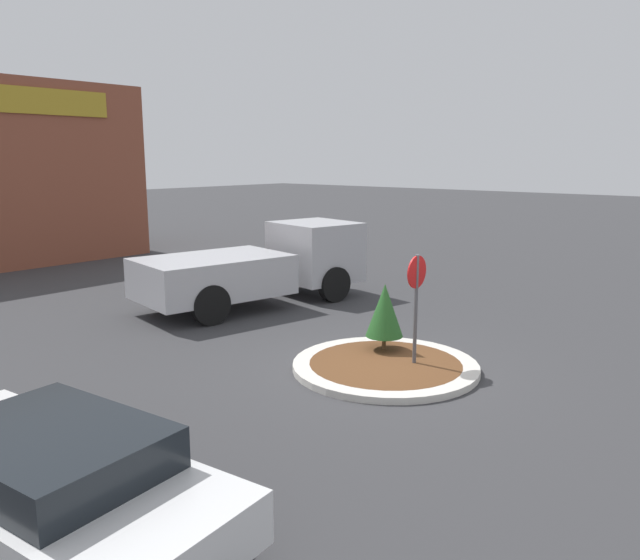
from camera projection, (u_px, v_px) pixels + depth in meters
ground_plane at (385, 369)px, 11.70m from camera, size 120.00×120.00×0.00m
traffic_island at (385, 366)px, 11.69m from camera, size 3.48×3.48×0.13m
stop_sign at (416, 292)px, 11.43m from camera, size 0.61×0.07×2.18m
island_shrub at (385, 310)px, 12.34m from camera, size 0.75×0.75×1.34m
utility_truck at (262, 265)px, 16.77m from camera, size 6.50×3.36×2.10m
parked_sedan_white at (43, 480)px, 6.39m from camera, size 2.37×4.80×1.27m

